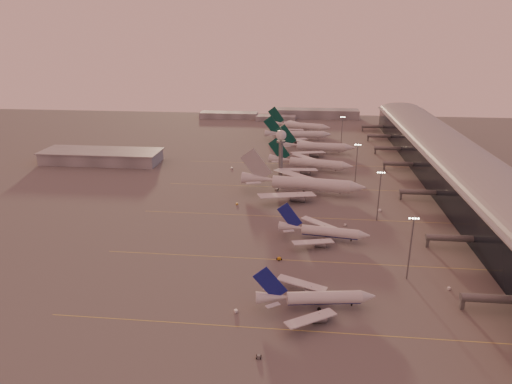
# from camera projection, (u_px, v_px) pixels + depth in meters

# --- Properties ---
(ground) EXTENTS (700.00, 700.00, 0.00)m
(ground) POSITION_uv_depth(u_px,v_px,m) (250.00, 271.00, 173.53)
(ground) COLOR #4E4B4C
(ground) RESTS_ON ground
(taxiway_markings) EXTENTS (180.00, 185.25, 0.02)m
(taxiway_markings) POSITION_uv_depth(u_px,v_px,m) (324.00, 217.00, 223.09)
(taxiway_markings) COLOR #D7C74C
(taxiway_markings) RESTS_ON ground
(terminal) EXTENTS (57.00, 362.00, 23.04)m
(terminal) POSITION_uv_depth(u_px,v_px,m) (458.00, 170.00, 262.66)
(terminal) COLOR black
(terminal) RESTS_ON ground
(hangar) EXTENTS (82.00, 27.00, 8.50)m
(hangar) POSITION_uv_depth(u_px,v_px,m) (102.00, 156.00, 315.17)
(hangar) COLOR slate
(hangar) RESTS_ON ground
(radar_tower) EXTENTS (6.40, 6.40, 31.10)m
(radar_tower) POSITION_uv_depth(u_px,v_px,m) (281.00, 144.00, 278.59)
(radar_tower) COLOR slate
(radar_tower) RESTS_ON ground
(mast_a) EXTENTS (3.60, 0.56, 25.00)m
(mast_a) POSITION_uv_depth(u_px,v_px,m) (411.00, 245.00, 163.25)
(mast_a) COLOR slate
(mast_a) RESTS_ON ground
(mast_b) EXTENTS (3.60, 0.56, 25.00)m
(mast_b) POSITION_uv_depth(u_px,v_px,m) (379.00, 194.00, 215.12)
(mast_b) COLOR slate
(mast_b) RESTS_ON ground
(mast_c) EXTENTS (3.60, 0.56, 25.00)m
(mast_c) POSITION_uv_depth(u_px,v_px,m) (356.00, 162.00, 267.19)
(mast_c) COLOR slate
(mast_c) RESTS_ON ground
(mast_d) EXTENTS (3.60, 0.56, 25.00)m
(mast_d) POSITION_uv_depth(u_px,v_px,m) (342.00, 130.00, 351.79)
(mast_d) COLOR slate
(mast_d) RESTS_ON ground
(distant_horizon) EXTENTS (165.00, 37.50, 9.00)m
(distant_horizon) POSITION_uv_depth(u_px,v_px,m) (289.00, 114.00, 476.88)
(distant_horizon) COLOR slate
(distant_horizon) RESTS_ON ground
(narrowbody_near) EXTENTS (40.23, 31.90, 15.78)m
(narrowbody_near) POSITION_uv_depth(u_px,v_px,m) (316.00, 300.00, 149.02)
(narrowbody_near) COLOR silver
(narrowbody_near) RESTS_ON ground
(narrowbody_mid) EXTENTS (40.36, 32.02, 15.82)m
(narrowbody_mid) POSITION_uv_depth(u_px,v_px,m) (323.00, 233.00, 198.42)
(narrowbody_mid) COLOR silver
(narrowbody_mid) RESTS_ON ground
(widebody_white) EXTENTS (70.07, 55.82, 24.70)m
(widebody_white) POSITION_uv_depth(u_px,v_px,m) (303.00, 186.00, 254.62)
(widebody_white) COLOR silver
(widebody_white) RESTS_ON ground
(greentail_a) EXTENTS (55.68, 44.49, 20.51)m
(greentail_a) POSITION_uv_depth(u_px,v_px,m) (310.00, 165.00, 297.70)
(greentail_a) COLOR silver
(greentail_a) RESTS_ON ground
(greentail_b) EXTENTS (58.70, 47.33, 21.31)m
(greentail_b) POSITION_uv_depth(u_px,v_px,m) (316.00, 148.00, 339.31)
(greentail_b) COLOR silver
(greentail_b) RESTS_ON ground
(greentail_c) EXTENTS (56.61, 45.56, 20.56)m
(greentail_c) POSITION_uv_depth(u_px,v_px,m) (298.00, 136.00, 380.11)
(greentail_c) COLOR silver
(greentail_c) RESTS_ON ground
(greentail_d) EXTENTS (57.42, 45.78, 21.31)m
(greentail_d) POSITION_uv_depth(u_px,v_px,m) (299.00, 127.00, 413.86)
(greentail_d) COLOR silver
(greentail_d) RESTS_ON ground
(gsv_truck_a) EXTENTS (5.42, 4.89, 2.18)m
(gsv_truck_a) POSITION_uv_depth(u_px,v_px,m) (237.00, 309.00, 147.44)
(gsv_truck_a) COLOR silver
(gsv_truck_a) RESTS_ON ground
(gsv_tug_near) EXTENTS (1.94, 3.23, 0.92)m
(gsv_tug_near) POSITION_uv_depth(u_px,v_px,m) (259.00, 357.00, 126.96)
(gsv_tug_near) COLOR #5A5D5F
(gsv_tug_near) RESTS_ON ground
(gsv_catering_a) EXTENTS (4.67, 2.65, 3.62)m
(gsv_catering_a) POSITION_uv_depth(u_px,v_px,m) (450.00, 285.00, 160.17)
(gsv_catering_a) COLOR silver
(gsv_catering_a) RESTS_ON ground
(gsv_tug_mid) EXTENTS (4.24, 4.28, 1.08)m
(gsv_tug_mid) POSITION_uv_depth(u_px,v_px,m) (279.00, 259.00, 181.29)
(gsv_tug_mid) COLOR gold
(gsv_tug_mid) RESTS_ON ground
(gsv_truck_b) EXTENTS (5.80, 3.79, 2.20)m
(gsv_truck_b) POSITION_uv_depth(u_px,v_px,m) (346.00, 224.00, 212.45)
(gsv_truck_b) COLOR silver
(gsv_truck_b) RESTS_ON ground
(gsv_truck_c) EXTENTS (5.17, 3.37, 1.97)m
(gsv_truck_c) POSITION_uv_depth(u_px,v_px,m) (238.00, 203.00, 239.21)
(gsv_truck_c) COLOR gold
(gsv_truck_c) RESTS_ON ground
(gsv_catering_b) EXTENTS (5.78, 3.28, 4.49)m
(gsv_catering_b) POSITION_uv_depth(u_px,v_px,m) (381.00, 207.00, 229.98)
(gsv_catering_b) COLOR silver
(gsv_catering_b) RESTS_ON ground
(gsv_tug_far) EXTENTS (3.26, 4.23, 1.07)m
(gsv_tug_far) POSITION_uv_depth(u_px,v_px,m) (277.00, 189.00, 261.18)
(gsv_tug_far) COLOR silver
(gsv_tug_far) RESTS_ON ground
(gsv_truck_d) EXTENTS (3.69, 5.75, 2.19)m
(gsv_truck_d) POSITION_uv_depth(u_px,v_px,m) (232.00, 167.00, 301.65)
(gsv_truck_d) COLOR silver
(gsv_truck_d) RESTS_ON ground
(gsv_tug_hangar) EXTENTS (3.86, 2.79, 1.00)m
(gsv_tug_hangar) POSITION_uv_depth(u_px,v_px,m) (340.00, 166.00, 307.27)
(gsv_tug_hangar) COLOR silver
(gsv_tug_hangar) RESTS_ON ground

